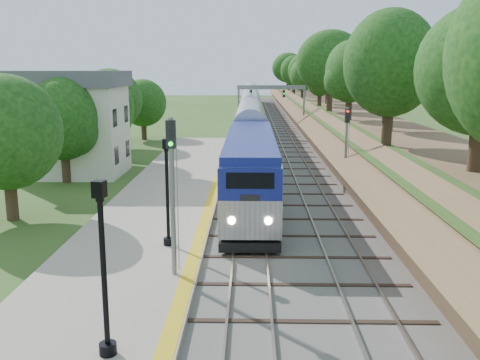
{
  "coord_description": "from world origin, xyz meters",
  "views": [
    {
      "loc": [
        0.03,
        -10.96,
        8.11
      ],
      "look_at": [
        -0.5,
        14.58,
        2.8
      ],
      "focal_mm": 40.0,
      "sensor_mm": 36.0,
      "label": 1
    }
  ],
  "objects_px": {
    "signal_gantry": "(271,97)",
    "signal_farside": "(346,141)",
    "signal_platform": "(172,180)",
    "train": "(251,111)",
    "lamppost_far": "(167,199)",
    "station_building": "(69,122)",
    "lamppost_mid": "(104,280)"
  },
  "relations": [
    {
      "from": "signal_gantry",
      "to": "signal_farside",
      "type": "bearing_deg",
      "value": -83.25
    },
    {
      "from": "signal_platform",
      "to": "signal_farside",
      "type": "xyz_separation_m",
      "value": [
        9.1,
        15.09,
        -0.53
      ]
    },
    {
      "from": "signal_platform",
      "to": "signal_farside",
      "type": "bearing_deg",
      "value": 58.92
    },
    {
      "from": "train",
      "to": "lamppost_far",
      "type": "relative_size",
      "value": 23.56
    },
    {
      "from": "lamppost_far",
      "to": "signal_farside",
      "type": "xyz_separation_m",
      "value": [
        9.84,
        11.65,
        1.03
      ]
    },
    {
      "from": "signal_farside",
      "to": "signal_platform",
      "type": "bearing_deg",
      "value": -121.08
    },
    {
      "from": "signal_platform",
      "to": "signal_gantry",
      "type": "bearing_deg",
      "value": 83.42
    },
    {
      "from": "station_building",
      "to": "signal_gantry",
      "type": "distance_m",
      "value": 29.94
    },
    {
      "from": "station_building",
      "to": "lamppost_mid",
      "type": "bearing_deg",
      "value": -69.88
    },
    {
      "from": "lamppost_far",
      "to": "train",
      "type": "bearing_deg",
      "value": 86.19
    },
    {
      "from": "lamppost_mid",
      "to": "lamppost_far",
      "type": "bearing_deg",
      "value": 88.43
    },
    {
      "from": "station_building",
      "to": "train",
      "type": "distance_m",
      "value": 39.23
    },
    {
      "from": "station_building",
      "to": "signal_platform",
      "type": "height_order",
      "value": "station_building"
    },
    {
      "from": "lamppost_far",
      "to": "signal_farside",
      "type": "height_order",
      "value": "signal_farside"
    },
    {
      "from": "train",
      "to": "signal_farside",
      "type": "bearing_deg",
      "value": -81.82
    },
    {
      "from": "signal_gantry",
      "to": "lamppost_far",
      "type": "bearing_deg",
      "value": -98.07
    },
    {
      "from": "station_building",
      "to": "lamppost_mid",
      "type": "relative_size",
      "value": 1.75
    },
    {
      "from": "train",
      "to": "signal_platform",
      "type": "height_order",
      "value": "signal_platform"
    },
    {
      "from": "station_building",
      "to": "signal_gantry",
      "type": "bearing_deg",
      "value": 56.62
    },
    {
      "from": "train",
      "to": "lamppost_mid",
      "type": "height_order",
      "value": "lamppost_mid"
    },
    {
      "from": "signal_gantry",
      "to": "signal_farside",
      "type": "distance_m",
      "value": 31.74
    },
    {
      "from": "signal_platform",
      "to": "signal_farside",
      "type": "height_order",
      "value": "signal_platform"
    },
    {
      "from": "station_building",
      "to": "signal_platform",
      "type": "xyz_separation_m",
      "value": [
        11.1,
        -21.6,
        -0.01
      ]
    },
    {
      "from": "station_building",
      "to": "lamppost_far",
      "type": "relative_size",
      "value": 1.8
    },
    {
      "from": "station_building",
      "to": "lamppost_far",
      "type": "bearing_deg",
      "value": -60.31
    },
    {
      "from": "station_building",
      "to": "train",
      "type": "xyz_separation_m",
      "value": [
        14.0,
        36.6,
        -1.95
      ]
    },
    {
      "from": "train",
      "to": "signal_farside",
      "type": "distance_m",
      "value": 43.57
    },
    {
      "from": "train",
      "to": "signal_platform",
      "type": "distance_m",
      "value": 58.31
    },
    {
      "from": "station_building",
      "to": "signal_gantry",
      "type": "relative_size",
      "value": 1.02
    },
    {
      "from": "lamppost_mid",
      "to": "lamppost_far",
      "type": "xyz_separation_m",
      "value": [
        0.26,
        9.39,
        -0.05
      ]
    },
    {
      "from": "lamppost_mid",
      "to": "signal_platform",
      "type": "height_order",
      "value": "signal_platform"
    },
    {
      "from": "lamppost_far",
      "to": "signal_farside",
      "type": "relative_size",
      "value": 0.85
    }
  ]
}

